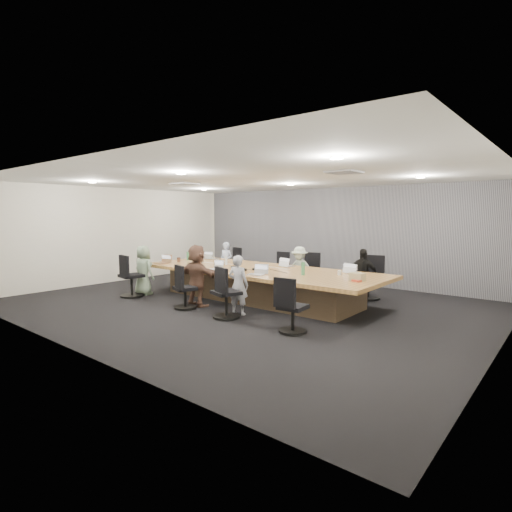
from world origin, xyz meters
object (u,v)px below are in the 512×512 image
Objects in this scene: laptop_0 at (213,259)px; person_4 at (143,270)px; conference_table at (259,283)px; bottle_clear at (226,260)px; stapler at (245,269)px; chair_7 at (293,311)px; bottle_green_left at (188,256)px; mug_brown at (179,260)px; person_3 at (362,275)px; person_5 at (197,275)px; person_0 at (226,262)px; snack_packet at (357,281)px; canvas_bag at (357,277)px; chair_1 at (278,273)px; chair_0 at (234,267)px; chair_5 at (185,292)px; bottle_green_right at (303,269)px; laptop_5 at (215,270)px; laptop_3 at (352,272)px; chair_3 at (368,281)px; laptop_6 at (256,275)px; chair_2 at (307,275)px; laptop_2 at (287,266)px; laptop_4 at (161,263)px; chair_6 at (226,297)px; person_6 at (238,285)px; person_2 at (300,270)px.

person_4 reaches higher than laptop_0.
bottle_clear reaches higher than conference_table.
person_4 is 2.73m from stapler.
chair_7 is at bearing 146.25° from laptop_0.
bottle_green_left reaches higher than mug_brown.
person_3 is 4.81m from mug_brown.
chair_7 is 5.13m from bottle_green_left.
conference_table is at bearing -113.67° from person_5.
mug_brown is (-0.19, -1.64, 0.20)m from person_0.
canvas_bag is at bearing 112.17° from snack_packet.
chair_1 is at bearing 129.41° from stapler.
person_3 is at bearing 14.75° from bottle_green_left.
chair_5 is at bearing 130.81° from chair_0.
bottle_green_left is at bearing -178.55° from person_3.
person_4 reaches higher than bottle_green_right.
bottle_green_right reaches higher than snack_packet.
snack_packet is at bearing 14.96° from laptop_5.
conference_table is at bearing 106.51° from stapler.
conference_table is 4.41× the size of person_5.
chair_0 is 2.36× the size of laptop_3.
chair_3 is 2.97m from stapler.
mug_brown reaches higher than laptop_6.
bottle_green_right reaches higher than chair_1.
laptop_6 is (0.30, -2.50, 0.35)m from chair_2.
laptop_2 is at bearing 89.02° from laptop_6.
chair_2 reaches higher than laptop_4.
laptop_2 is 2.99m from bottle_green_left.
laptop_2 is 2.46m from canvas_bag.
laptop_5 is at bearing -166.86° from person_4.
snack_packet is (2.02, 1.47, 0.34)m from chair_6.
laptop_3 is 2.58m from person_6.
chair_3 reaches higher than stapler.
laptop_5 is (0.00, 0.90, 0.38)m from chair_5.
laptop_6 is at bearing -101.30° from person_6.
laptop_2 is at bearing 71.71° from conference_table.
conference_table is 0.91m from laptop_2.
chair_3 is 2.89m from laptop_6.
chair_6 is at bearing -31.60° from laptop_5.
laptop_3 is (1.72, 0.00, 0.00)m from laptop_2.
laptop_2 is 0.25× the size of person_3.
laptop_3 is at bearing -157.40° from person_4.
chair_0 is 4.75× the size of snack_packet.
laptop_4 is 5.24m from snack_packet.
conference_table is 4.86× the size of person_3.
laptop_5 is at bearing -57.84° from person_0.
laptop_6 is 2.23× the size of stapler.
person_5 is 4.89× the size of canvas_bag.
laptop_0 is 1.38m from bottle_clear.
chair_3 is at bearing 175.07° from chair_1.
person_2 is at bearing 86.38° from laptop_6.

